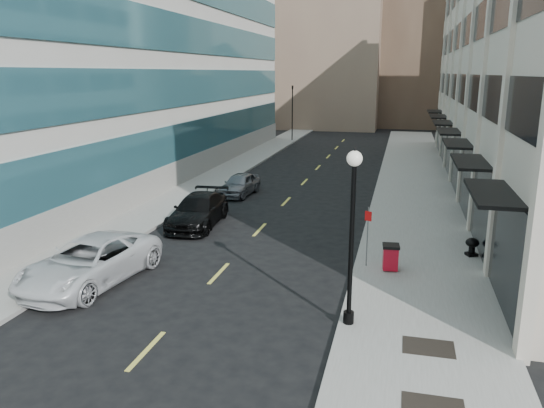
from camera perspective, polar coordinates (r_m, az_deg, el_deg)
The scene contains 19 objects.
ground at distance 14.18m, azimuth -17.21°, elevation -18.71°, with size 160.00×160.00×0.00m, color black.
sidewalk_right at distance 30.98m, azimuth 15.20°, elevation -0.40°, with size 5.00×80.00×0.15m, color gray.
sidewalk_left at distance 33.62m, azimuth -9.36°, elevation 1.02°, with size 3.00×80.00×0.15m, color gray.
building_left at distance 43.44m, azimuth -18.13°, elevation 16.60°, with size 16.14×46.00×20.00m.
skyline_tan_near at distance 79.04m, azimuth 6.53°, elevation 18.61°, with size 14.00×18.00×28.00m, color #866E58.
skyline_brown at distance 82.62m, azimuth 15.80°, elevation 20.09°, with size 12.00×16.00×34.00m, color brown.
skyline_tan_far at distance 90.50m, azimuth 0.80°, elevation 16.20°, with size 12.00×14.00×22.00m, color #866E58.
skyline_stone at distance 76.95m, azimuth 23.26°, elevation 14.75°, with size 10.00×14.00×20.00m, color beige.
grate_mid at distance 13.32m, azimuth 16.94°, elevation -20.22°, with size 1.40×1.00×0.01m, color black.
grate_far at distance 15.72m, azimuth 16.48°, elevation -14.54°, with size 1.40×1.00×0.01m, color black.
road_centerline at distance 28.84m, azimuth 0.24°, elevation -1.10°, with size 0.15×68.20×0.01m.
traffic_signal at distance 59.33m, azimuth 2.22°, elevation 12.25°, with size 0.66×0.66×6.98m.
car_white_van at distance 20.45m, azimuth -18.99°, elevation -5.90°, with size 2.73×5.93×1.65m, color silver.
car_black_pickup at distance 26.83m, azimuth -7.95°, elevation -0.70°, with size 2.15×5.30×1.54m, color black.
car_silver_sedan at distance 33.27m, azimuth -3.49°, elevation 2.12°, with size 1.62×4.03×1.37m, color gray.
trash_bin at distance 20.78m, azimuth 12.63°, elevation -5.52°, with size 0.68×0.73×1.02m.
lamppost at distance 15.44m, azimuth 8.61°, elevation -2.01°, with size 0.45×0.45×5.36m.
sign_post at distance 20.73m, azimuth 10.26°, elevation -2.60°, with size 0.26×0.14×2.36m.
urn_planter at distance 23.35m, azimuth 20.73°, elevation -4.15°, with size 0.54×0.54×0.75m.
Camera 1 is at (6.59, -10.06, 7.51)m, focal length 35.00 mm.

